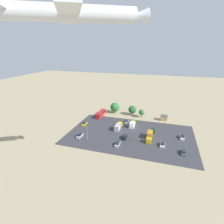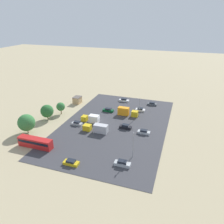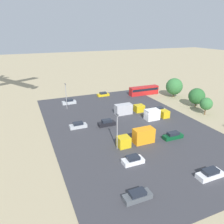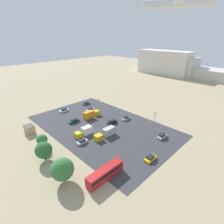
% 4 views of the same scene
% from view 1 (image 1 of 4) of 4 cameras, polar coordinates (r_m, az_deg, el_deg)
% --- Properties ---
extents(ground_plane, '(400.00, 400.00, 0.00)m').
position_cam_1_polar(ground_plane, '(95.61, 6.76, -5.50)').
color(ground_plane, tan).
extents(parking_lot_surface, '(62.20, 38.79, 0.08)m').
position_cam_1_polar(parking_lot_surface, '(89.58, 5.94, -7.32)').
color(parking_lot_surface, '#38383D').
rests_on(parking_lot_surface, ground).
extents(shed_building, '(4.16, 3.41, 3.18)m').
position_cam_1_polar(shed_building, '(109.74, 16.57, -1.82)').
color(shed_building, tan).
rests_on(shed_building, ground).
extents(bus, '(2.53, 11.59, 3.16)m').
position_cam_1_polar(bus, '(111.48, -3.71, -0.52)').
color(bus, red).
rests_on(bus, ground).
extents(parked_car_0, '(1.76, 4.38, 1.50)m').
position_cam_1_polar(parked_car_0, '(79.79, 1.81, -10.41)').
color(parked_car_0, '#ADB2B7').
rests_on(parked_car_0, ground).
extents(parked_car_1, '(1.77, 4.10, 1.47)m').
position_cam_1_polar(parked_car_1, '(102.35, 4.75, -3.18)').
color(parked_car_1, '#ADB2B7').
rests_on(parked_car_1, ground).
extents(parked_car_2, '(1.97, 4.40, 1.42)m').
position_cam_1_polar(parked_car_2, '(100.81, -9.02, -3.77)').
color(parked_car_2, gold).
rests_on(parked_car_2, ground).
extents(parked_car_3, '(2.00, 4.09, 1.46)m').
position_cam_1_polar(parked_car_3, '(82.47, 16.15, -10.21)').
color(parked_car_3, silver).
rests_on(parked_car_3, ground).
extents(parked_car_4, '(1.87, 4.78, 1.54)m').
position_cam_1_polar(parked_car_4, '(91.85, 21.91, -7.60)').
color(parked_car_4, silver).
rests_on(parked_car_4, ground).
extents(parked_car_5, '(1.71, 4.37, 1.42)m').
position_cam_1_polar(parked_car_5, '(79.82, 22.28, -12.13)').
color(parked_car_5, '#4C5156').
rests_on(parked_car_5, ground).
extents(parked_car_6, '(1.82, 4.45, 1.66)m').
position_cam_1_polar(parked_car_6, '(85.51, 4.14, -8.14)').
color(parked_car_6, black).
rests_on(parked_car_6, ground).
extents(parked_car_7, '(1.80, 4.60, 1.63)m').
position_cam_1_polar(parked_car_7, '(87.98, -10.47, -7.59)').
color(parked_car_7, '#ADB2B7').
rests_on(parked_car_7, ground).
extents(parked_car_8, '(1.70, 4.79, 1.56)m').
position_cam_1_polar(parked_car_8, '(94.13, 13.28, -5.88)').
color(parked_car_8, '#0C4723').
rests_on(parked_car_8, ground).
extents(parked_truck_0, '(2.36, 9.21, 3.00)m').
position_cam_1_polar(parked_truck_0, '(94.28, 2.02, -4.77)').
color(parked_truck_0, gold).
rests_on(parked_truck_0, ground).
extents(parked_truck_1, '(2.51, 7.11, 2.90)m').
position_cam_1_polar(parked_truck_1, '(97.58, 6.68, -4.02)').
color(parked_truck_1, gold).
rests_on(parked_truck_1, ground).
extents(parked_truck_2, '(2.31, 8.47, 3.30)m').
position_cam_1_polar(parked_truck_2, '(86.13, 12.17, -7.75)').
color(parked_truck_2, gold).
rests_on(parked_truck_2, ground).
extents(tree_near_shed, '(5.14, 5.14, 6.19)m').
position_cam_1_polar(tree_near_shed, '(113.49, 6.65, 0.76)').
color(tree_near_shed, brown).
rests_on(tree_near_shed, ground).
extents(tree_apron_mid, '(6.03, 6.03, 7.05)m').
position_cam_1_polar(tree_apron_mid, '(116.24, 0.96, 1.60)').
color(tree_apron_mid, brown).
rests_on(tree_apron_mid, ground).
extents(tree_apron_far, '(3.63, 3.63, 5.17)m').
position_cam_1_polar(tree_apron_far, '(110.50, 9.66, -0.10)').
color(tree_apron_far, brown).
rests_on(tree_apron_far, ground).
extents(light_pole_lot_centre, '(0.90, 0.28, 8.18)m').
position_cam_1_polar(light_pole_lot_centre, '(82.85, -8.16, -6.32)').
color(light_pole_lot_centre, gray).
rests_on(light_pole_lot_centre, ground).
extents(light_pole_lot_edge, '(0.90, 0.28, 7.86)m').
position_cam_1_polar(light_pole_lot_edge, '(80.19, 12.23, -7.68)').
color(light_pole_lot_edge, gray).
rests_on(light_pole_lot_edge, ground).
extents(airplane, '(30.48, 25.22, 8.08)m').
position_cam_1_polar(airplane, '(43.53, -11.95, 29.01)').
color(airplane, silver).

